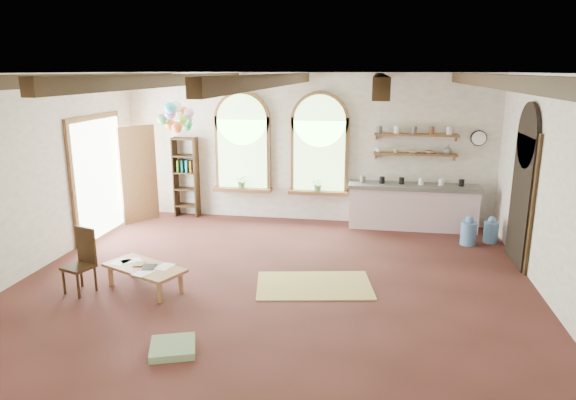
% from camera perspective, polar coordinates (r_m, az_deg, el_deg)
% --- Properties ---
extents(floor, '(8.00, 8.00, 0.00)m').
position_cam_1_polar(floor, '(8.27, -1.37, -8.86)').
color(floor, '#562723').
rests_on(floor, ground).
extents(ceiling_beams, '(6.20, 6.80, 0.18)m').
position_cam_1_polar(ceiling_beams, '(7.61, -1.51, 13.16)').
color(ceiling_beams, '#342310').
rests_on(ceiling_beams, ceiling).
extents(window_left, '(1.30, 0.28, 2.20)m').
position_cam_1_polar(window_left, '(11.37, -5.08, 6.04)').
color(window_left, brown).
rests_on(window_left, floor).
extents(window_right, '(1.30, 0.28, 2.20)m').
position_cam_1_polar(window_right, '(11.07, 3.51, 5.84)').
color(window_right, brown).
rests_on(window_right, floor).
extents(left_doorway, '(0.10, 1.90, 2.50)m').
position_cam_1_polar(left_doorway, '(10.93, -20.29, 2.31)').
color(left_doorway, brown).
rests_on(left_doorway, floor).
extents(right_doorway, '(0.10, 1.30, 2.40)m').
position_cam_1_polar(right_doorway, '(9.54, 24.45, -0.04)').
color(right_doorway, black).
rests_on(right_doorway, floor).
extents(kitchen_counter, '(2.68, 0.62, 0.94)m').
position_cam_1_polar(kitchen_counter, '(11.05, 13.66, -0.68)').
color(kitchen_counter, silver).
rests_on(kitchen_counter, floor).
extents(wall_shelf_lower, '(1.70, 0.24, 0.04)m').
position_cam_1_polar(wall_shelf_lower, '(11.00, 13.92, 4.97)').
color(wall_shelf_lower, brown).
rests_on(wall_shelf_lower, wall_back).
extents(wall_shelf_upper, '(1.70, 0.24, 0.04)m').
position_cam_1_polar(wall_shelf_upper, '(10.95, 14.05, 7.04)').
color(wall_shelf_upper, brown).
rests_on(wall_shelf_upper, wall_back).
extents(wall_clock, '(0.32, 0.04, 0.32)m').
position_cam_1_polar(wall_clock, '(11.19, 20.44, 6.46)').
color(wall_clock, black).
rests_on(wall_clock, wall_back).
extents(bookshelf, '(0.53, 0.32, 1.80)m').
position_cam_1_polar(bookshelf, '(11.79, -11.26, 2.50)').
color(bookshelf, '#342310').
rests_on(bookshelf, floor).
extents(coffee_table, '(1.41, 1.07, 0.36)m').
position_cam_1_polar(coffee_table, '(8.12, -15.66, -7.40)').
color(coffee_table, '#A6864C').
rests_on(coffee_table, floor).
extents(side_chair, '(0.49, 0.49, 0.97)m').
position_cam_1_polar(side_chair, '(8.34, -22.06, -7.66)').
color(side_chair, '#342310').
rests_on(side_chair, floor).
extents(floor_mat, '(1.93, 1.39, 0.02)m').
position_cam_1_polar(floor_mat, '(8.06, 2.92, -9.44)').
color(floor_mat, tan).
rests_on(floor_mat, floor).
extents(floor_cushion, '(0.66, 0.66, 0.09)m').
position_cam_1_polar(floor_cushion, '(6.48, -12.68, -15.70)').
color(floor_cushion, gray).
rests_on(floor_cushion, floor).
extents(water_jug_a, '(0.27, 0.27, 0.52)m').
position_cam_1_polar(water_jug_a, '(10.66, 21.62, -3.24)').
color(water_jug_a, '#5A89C0').
rests_on(water_jug_a, floor).
extents(water_jug_b, '(0.29, 0.29, 0.57)m').
position_cam_1_polar(water_jug_b, '(10.37, 19.42, -3.39)').
color(water_jug_b, '#5A89C0').
rests_on(water_jug_b, floor).
extents(balloon_cluster, '(0.79, 0.85, 1.14)m').
position_cam_1_polar(balloon_cluster, '(10.54, -12.11, 8.98)').
color(balloon_cluster, white).
rests_on(balloon_cluster, floor).
extents(table_book, '(0.19, 0.24, 0.02)m').
position_cam_1_polar(table_book, '(8.22, -16.74, -6.83)').
color(table_book, olive).
rests_on(table_book, coffee_table).
extents(tablet, '(0.22, 0.28, 0.01)m').
position_cam_1_polar(tablet, '(8.04, -15.15, -7.21)').
color(tablet, black).
rests_on(tablet, coffee_table).
extents(potted_plant_left, '(0.27, 0.23, 0.30)m').
position_cam_1_polar(potted_plant_left, '(11.41, -5.13, 2.08)').
color(potted_plant_left, '#598C4C').
rests_on(potted_plant_left, window_left).
extents(potted_plant_right, '(0.27, 0.23, 0.30)m').
position_cam_1_polar(potted_plant_right, '(11.11, 3.39, 1.77)').
color(potted_plant_right, '#598C4C').
rests_on(potted_plant_right, window_right).
extents(shelf_cup_a, '(0.12, 0.10, 0.10)m').
position_cam_1_polar(shelf_cup_a, '(10.96, 10.02, 5.50)').
color(shelf_cup_a, white).
rests_on(shelf_cup_a, wall_shelf_lower).
extents(shelf_cup_b, '(0.10, 0.10, 0.09)m').
position_cam_1_polar(shelf_cup_b, '(10.97, 11.85, 5.41)').
color(shelf_cup_b, beige).
rests_on(shelf_cup_b, wall_shelf_lower).
extents(shelf_bowl_a, '(0.22, 0.22, 0.05)m').
position_cam_1_polar(shelf_bowl_a, '(10.99, 13.68, 5.22)').
color(shelf_bowl_a, beige).
rests_on(shelf_bowl_a, wall_shelf_lower).
extents(shelf_bowl_b, '(0.20, 0.20, 0.06)m').
position_cam_1_polar(shelf_bowl_b, '(11.02, 15.50, 5.15)').
color(shelf_bowl_b, '#8C664C').
rests_on(shelf_bowl_b, wall_shelf_lower).
extents(shelf_vase, '(0.18, 0.18, 0.19)m').
position_cam_1_polar(shelf_vase, '(11.06, 17.33, 5.39)').
color(shelf_vase, slate).
rests_on(shelf_vase, wall_shelf_lower).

